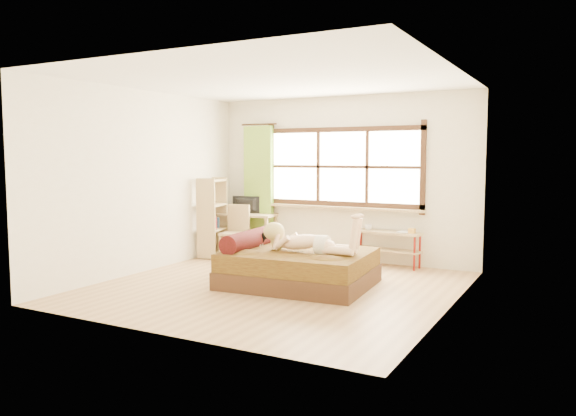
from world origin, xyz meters
The scene contains 18 objects.
floor centered at (0.00, 0.00, 0.00)m, with size 4.50×4.50×0.00m, color #9E754C.
ceiling centered at (0.00, 0.00, 2.70)m, with size 4.50×4.50×0.00m, color white.
wall_back centered at (0.00, 2.25, 1.35)m, with size 4.50×4.50×0.00m, color silver.
wall_front centered at (0.00, -2.25, 1.35)m, with size 4.50×4.50×0.00m, color silver.
wall_left centered at (-2.25, 0.00, 1.35)m, with size 4.50×4.50×0.00m, color silver.
wall_right centered at (2.25, 0.00, 1.35)m, with size 4.50×4.50×0.00m, color silver.
window centered at (0.00, 2.22, 1.51)m, with size 2.80×0.16×1.46m.
curtain centered at (-1.55, 2.13, 1.15)m, with size 0.55×0.10×2.20m, color #518323.
bed centered at (0.17, 0.23, 0.25)m, with size 1.97×1.63×0.71m.
woman centered at (0.37, 0.18, 0.75)m, with size 1.31×0.37×0.56m, color beige, non-canonical shape.
kitten centered at (-0.50, 0.33, 0.58)m, with size 0.28×0.11×0.22m, color black, non-canonical shape.
desk centered at (-1.76, 1.95, 0.62)m, with size 1.21×0.67×0.72m.
monitor centered at (-1.76, 2.00, 0.87)m, with size 0.52×0.07×0.30m, color black.
chair centered at (-1.67, 1.58, 0.50)m, with size 0.45×0.45×0.90m.
pipe_shelf centered at (0.84, 2.07, 0.41)m, with size 1.13×0.39×0.63m.
cup centered at (0.53, 2.07, 0.60)m, with size 0.11×0.11×0.09m, color gray.
book centered at (1.03, 2.07, 0.56)m, with size 0.17×0.24×0.02m, color gray.
bookshelf centered at (-2.08, 1.47, 0.68)m, with size 0.45×0.64×1.35m.
Camera 1 is at (3.58, -6.35, 1.73)m, focal length 35.00 mm.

